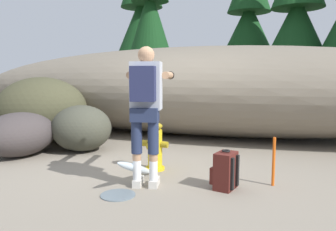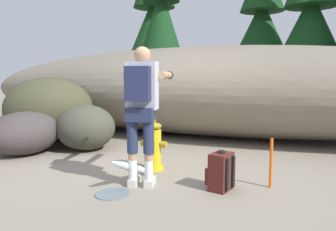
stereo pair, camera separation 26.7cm
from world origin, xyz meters
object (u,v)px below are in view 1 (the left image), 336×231
Objects in this scene: survey_stake at (274,162)px; boulder_large at (42,110)px; fire_hydrant at (155,147)px; boulder_small at (19,134)px; utility_worker at (146,99)px; boulder_mid at (81,128)px; spare_backpack at (225,171)px.

boulder_large is at bearing 165.08° from survey_stake.
boulder_small is (-2.43, -0.01, 0.03)m from fire_hydrant.
survey_stake is (1.46, 0.50, -0.76)m from utility_worker.
boulder_small is at bearing -179.80° from fire_hydrant.
fire_hydrant is 1.82m from boulder_mid.
boulder_mid is at bearing -10.53° from spare_backpack.
survey_stake is at bearing -4.99° from fire_hydrant.
spare_backpack is 4.25m from boulder_large.
boulder_mid reaches higher than spare_backpack.
survey_stake is (4.48, -1.19, -0.36)m from boulder_large.
fire_hydrant is 0.56× the size of boulder_small.
boulder_small is (-2.59, 0.63, -0.70)m from utility_worker.
boulder_small is at bearing 178.12° from survey_stake.
boulder_large is at bearing 111.96° from boulder_small.
fire_hydrant is 3.07m from boulder_large.
boulder_large is (-2.86, 1.05, 0.32)m from fire_hydrant.
survey_stake is at bearing -1.88° from boulder_small.
boulder_large reaches higher than boulder_small.
utility_worker is at bearing -13.78° from boulder_small.
utility_worker is 1.27m from spare_backpack.
boulder_mid is at bearing 41.10° from utility_worker.
utility_worker is 2.80× the size of survey_stake.
utility_worker is 3.48m from boulder_large.
boulder_large is (-3.95, 1.51, 0.44)m from spare_backpack.
spare_backpack is (1.08, -0.46, -0.12)m from fire_hydrant.
boulder_large is 2.94× the size of survey_stake.
utility_worker is 1.59× the size of boulder_mid.
utility_worker reaches higher than survey_stake.
boulder_large is 1.18m from boulder_small.
boulder_large is at bearing 159.82° from fire_hydrant.
fire_hydrant is at bearing -11.14° from spare_backpack.
survey_stake reaches higher than spare_backpack.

